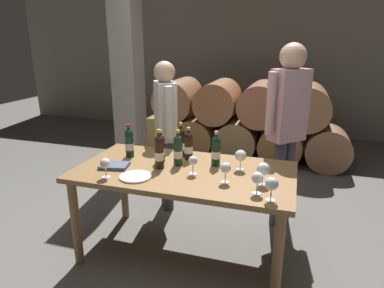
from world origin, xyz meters
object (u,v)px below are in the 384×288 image
wine_glass_3 (193,161)px  sommelier_presenting (288,120)px  wine_glass_5 (105,164)px  wine_bottle_0 (159,152)px  wine_glass_2 (257,179)px  wine_glass_6 (263,169)px  wine_bottle_4 (129,143)px  taster_seated_left (166,124)px  dining_table (185,180)px  wine_bottle_5 (189,146)px  wine_bottle_2 (178,150)px  wine_bottle_3 (216,151)px  wine_bottle_6 (161,148)px  wine_bottle_1 (181,142)px  serving_plate (136,177)px  wine_glass_0 (226,168)px  tasting_notebook (114,166)px  wine_glass_1 (241,156)px  wine_glass_4 (272,184)px

wine_glass_3 → sommelier_presenting: sommelier_presenting is taller
wine_glass_5 → wine_bottle_0: bearing=44.5°
wine_glass_2 → wine_glass_6: 0.16m
wine_bottle_4 → taster_seated_left: bearing=78.9°
dining_table → wine_bottle_5: bearing=100.0°
wine_bottle_2 → wine_bottle_4: 0.48m
wine_glass_6 → wine_bottle_5: bearing=152.4°
wine_bottle_3 → wine_bottle_6: size_ratio=1.06×
wine_bottle_3 → taster_seated_left: 0.86m
wine_bottle_6 → wine_bottle_1: bearing=52.5°
dining_table → wine_bottle_0: size_ratio=5.36×
wine_glass_2 → wine_glass_6: wine_glass_6 is taller
wine_bottle_2 → wine_bottle_5: wine_bottle_2 is taller
serving_plate → sommelier_presenting: 1.47m
wine_bottle_2 → serving_plate: wine_bottle_2 is taller
wine_glass_0 → serving_plate: 0.67m
dining_table → wine_glass_2: 0.68m
wine_bottle_4 → wine_glass_3: wine_bottle_4 is taller
wine_glass_3 → tasting_notebook: bearing=-175.4°
wine_glass_2 → wine_glass_6: (0.02, 0.16, 0.01)m
wine_bottle_1 → serving_plate: (-0.17, -0.54, -0.12)m
wine_bottle_0 → wine_glass_5: wine_bottle_0 is taller
wine_bottle_5 → wine_glass_5: bearing=-129.5°
wine_glass_6 → sommelier_presenting: size_ratio=0.10×
taster_seated_left → wine_bottle_0: bearing=-72.1°
wine_bottle_1 → sommelier_presenting: size_ratio=0.18×
dining_table → wine_bottle_6: 0.35m
sommelier_presenting → serving_plate: bearing=-135.5°
wine_glass_0 → wine_glass_2: size_ratio=0.99×
wine_bottle_2 → wine_bottle_3: (0.29, 0.08, -0.00)m
wine_bottle_4 → wine_bottle_5: wine_bottle_4 is taller
wine_bottle_3 → wine_glass_3: (-0.12, -0.24, -0.02)m
wine_glass_1 → serving_plate: 0.82m
wine_glass_3 → wine_glass_0: bearing=-16.8°
wine_bottle_4 → wine_glass_3: bearing=-18.9°
wine_glass_4 → tasting_notebook: 1.27m
wine_glass_0 → wine_glass_3: bearing=163.2°
wine_bottle_6 → wine_glass_1: bearing=0.5°
wine_glass_3 → sommelier_presenting: (0.64, 0.82, 0.18)m
taster_seated_left → sommelier_presenting: bearing=1.5°
wine_glass_1 → wine_glass_4: wine_glass_1 is taller
wine_bottle_0 → wine_bottle_4: (-0.35, 0.18, -0.01)m
wine_bottle_0 → sommelier_presenting: size_ratio=0.19×
wine_bottle_2 → wine_bottle_3: 0.30m
wine_bottle_5 → wine_glass_3: (0.13, -0.31, -0.02)m
wine_bottle_2 → wine_glass_1: (0.50, 0.05, -0.01)m
wine_bottle_3 → tasting_notebook: (-0.76, -0.29, -0.11)m
wine_glass_1 → wine_glass_4: (0.27, -0.46, -0.00)m
dining_table → wine_bottle_4: size_ratio=5.89×
tasting_notebook → wine_bottle_4: bearing=79.5°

